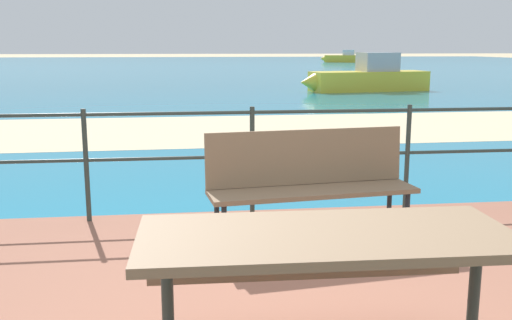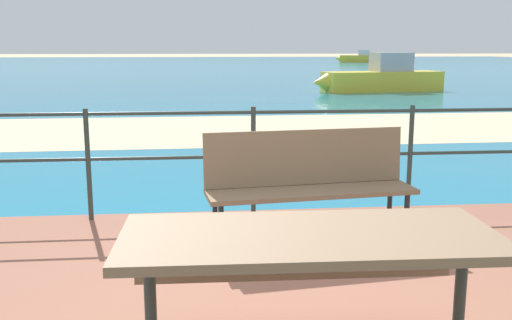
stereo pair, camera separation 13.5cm
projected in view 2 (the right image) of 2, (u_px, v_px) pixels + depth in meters
sea_water at (206, 68)px, 42.07m from camera, size 90.00×90.00×0.01m
beach_strip at (225, 129)px, 11.30m from camera, size 54.07×5.25×0.01m
picnic_table at (309, 281)px, 2.41m from camera, size 1.58×1.35×0.79m
park_bench at (308, 177)px, 4.53m from camera, size 1.66×0.60×0.89m
railing_fence at (253, 147)px, 5.26m from camera, size 5.94×0.04×1.01m
boat_near at (381, 78)px, 20.65m from camera, size 4.85×1.89×1.37m
boat_mid at (360, 58)px, 57.20m from camera, size 4.54×2.57×1.22m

